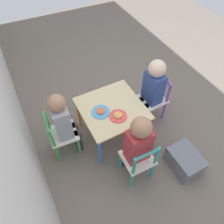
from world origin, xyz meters
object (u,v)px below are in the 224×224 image
Objects in this scene: chair_purple at (154,99)px; child_left at (137,143)px; child_front at (152,87)px; storage_bin at (185,161)px; chair_green at (61,135)px; plate_left at (118,116)px; plate_back at (101,112)px; chair_teal at (139,161)px; kids_table at (112,112)px; child_back at (64,121)px.

child_left reaches higher than chair_purple.
child_front is 0.78m from storage_bin.
child_left is 0.63m from storage_bin.
chair_green is 3.24× the size of plate_left.
plate_left is 0.78m from storage_bin.
child_left is 4.65× the size of plate_back.
chair_teal is 1.00× the size of chair_purple.
chair_purple is (0.02, -0.53, -0.11)m from kids_table.
child_back reaches higher than chair_teal.
child_left is at bearing -166.96° from plate_back.
child_left is at bearing -130.02° from chair_green.
chair_purple is 3.08× the size of plate_back.
child_back is (0.04, 0.46, 0.09)m from kids_table.
plate_left is (-0.16, -0.46, -0.02)m from child_back.
storage_bin is (-0.71, -0.91, -0.37)m from child_back.
child_front is at bearing -86.71° from chair_green.
child_front is (-0.02, -0.93, 0.02)m from child_back.
child_front is (-0.03, -0.99, 0.22)m from chair_green.
plate_back is at bearing 45.00° from plate_left.
child_back is at bearing -93.29° from chair_purple.
chair_purple is at bearing -75.24° from plate_left.
kids_table is at bearing -90.00° from child_front.
chair_teal is 3.08× the size of plate_back.
child_back is at bearing -90.00° from chair_green.
plate_back is at bearing -90.41° from child_front.
child_front is 2.41× the size of storage_bin.
child_left is (-0.49, 0.54, 0.22)m from chair_purple.
storage_bin is at bearing -146.46° from kids_table.
kids_table is 0.48m from child_back.
chair_green is 1.00× the size of chair_purple.
plate_left is (-0.12, -0.12, 0.00)m from plate_back.
plate_back is at bearing -75.51° from child_left.
storage_bin is at bearing 164.45° from chair_teal.
child_front reaches higher than chair_green.
storage_bin is (-0.14, -0.46, -0.17)m from chair_teal.
chair_purple is at bearing -133.26° from chair_teal.
child_back is 0.93m from child_front.
chair_purple reaches higher than storage_bin.
storage_bin is (-0.71, -0.97, -0.17)m from chair_green.
kids_table is 0.85m from storage_bin.
chair_teal reaches higher than storage_bin.
plate_left is at bearing 38.97° from storage_bin.
chair_teal is 3.24× the size of plate_left.
chair_purple is 0.57m from plate_left.
child_front reaches higher than plate_back.
chair_purple is 1.62× the size of storage_bin.
chair_green is 0.44m from plate_back.
chair_teal is 0.75m from child_back.
plate_back is 0.17m from plate_left.
storage_bin is (-0.68, 0.03, -0.38)m from child_front.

